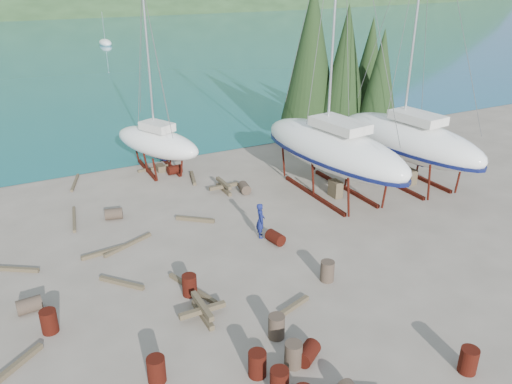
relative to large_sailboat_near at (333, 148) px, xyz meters
name	(u,v)px	position (x,y,z in m)	size (l,w,h in m)	color
ground	(272,265)	(-6.83, -5.28, -2.76)	(600.00, 600.00, 0.00)	#6C6155
far_house_right	(95,1)	(23.17, 184.72, 0.17)	(6.60, 5.60, 5.60)	beige
cypress_near_right	(345,67)	(5.67, 6.72, 3.03)	(3.60, 3.60, 10.00)	black
cypress_mid_right	(380,83)	(7.17, 4.72, 2.16)	(3.06, 3.06, 8.50)	black
cypress_back_left	(312,52)	(4.17, 8.72, 3.91)	(4.14, 4.14, 11.50)	black
cypress_far_right	(369,70)	(8.67, 7.72, 2.45)	(3.24, 3.24, 9.00)	black
moored_boat_mid	(105,43)	(3.17, 74.72, -2.37)	(2.00, 5.00, 6.05)	white
large_sailboat_near	(333,148)	(0.00, 0.00, 0.00)	(4.47, 11.16, 17.11)	white
large_sailboat_far	(408,139)	(5.14, -0.51, -0.08)	(4.16, 10.63, 16.39)	white
small_sailboat_shore	(157,142)	(-7.61, 8.37, -0.89)	(5.00, 7.35, 11.31)	white
worker	(261,220)	(-6.05, -2.79, -1.88)	(0.64, 0.42, 1.75)	#121A52
drum_0	(156,370)	(-13.31, -9.57, -2.32)	(0.58, 0.58, 0.88)	#4F140D
drum_4	(175,170)	(-6.98, 7.08, -2.47)	(0.58, 0.58, 0.88)	#4F140D
drum_5	(276,327)	(-9.00, -9.50, -2.32)	(0.58, 0.58, 0.88)	#2D2823
drum_6	(275,238)	(-5.73, -3.68, -2.47)	(0.58, 0.58, 0.88)	#4F140D
drum_7	(468,360)	(-4.44, -13.75, -2.32)	(0.58, 0.58, 0.88)	#4F140D
drum_8	(49,321)	(-15.96, -5.54, -2.32)	(0.58, 0.58, 0.88)	#4F140D
drum_9	(114,214)	(-11.89, 2.43, -2.47)	(0.58, 0.58, 0.88)	#2D2823
drum_10	(257,364)	(-10.44, -10.79, -2.32)	(0.58, 0.58, 0.88)	#4F140D
drum_11	(245,188)	(-4.35, 2.38, -2.47)	(0.58, 0.58, 0.88)	#2D2823
drum_12	(308,353)	(-8.67, -10.98, -2.47)	(0.58, 0.58, 0.88)	#4F140D
drum_13	(279,382)	(-10.20, -11.76, -2.32)	(0.58, 0.58, 0.88)	#4F140D
drum_14	(190,285)	(-10.78, -5.72, -2.32)	(0.58, 0.58, 0.88)	#4F140D
drum_15	(29,305)	(-16.49, -3.97, -2.47)	(0.58, 0.58, 0.88)	#2D2823
drum_16	(293,355)	(-9.21, -10.96, -2.32)	(0.58, 0.58, 0.88)	#2D2823
drum_17	(327,271)	(-5.39, -7.39, -2.32)	(0.58, 0.58, 0.88)	#2D2823
timber_0	(75,183)	(-12.89, 8.36, -2.69)	(0.14, 2.67, 0.14)	brown
timber_4	(103,253)	(-13.17, -0.95, -2.67)	(0.17, 1.96, 0.17)	brown
timber_5	(192,288)	(-10.59, -5.48, -2.68)	(0.16, 2.85, 0.16)	brown
timber_6	(193,178)	(-6.28, 5.68, -2.66)	(0.19, 2.06, 0.19)	brown
timber_7	(295,305)	(-7.54, -8.36, -2.67)	(0.17, 1.48, 0.17)	brown
timber_8	(195,219)	(-8.25, 0.24, -2.66)	(0.19, 2.05, 0.19)	brown
timber_9	(154,168)	(-7.90, 8.54, -2.68)	(0.15, 2.20, 0.15)	brown
timber_11	(128,245)	(-11.97, -0.75, -2.68)	(0.15, 2.67, 0.15)	brown
timber_12	(122,283)	(-13.01, -3.78, -2.67)	(0.17, 2.09, 0.17)	brown
timber_14	(10,370)	(-17.35, -7.06, -2.66)	(0.18, 2.55, 0.18)	brown
timber_15	(74,219)	(-13.76, 3.22, -2.68)	(0.15, 2.92, 0.15)	brown
timber_17	(14,269)	(-16.83, -0.61, -2.68)	(0.16, 2.18, 0.16)	brown
timber_pile_fore	(202,310)	(-10.87, -7.27, -2.46)	(1.80, 1.80, 0.60)	brown
timber_pile_aft	(224,186)	(-5.34, 3.13, -2.46)	(1.80, 1.80, 0.60)	brown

